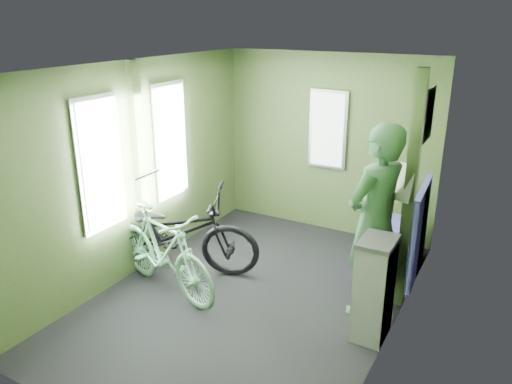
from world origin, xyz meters
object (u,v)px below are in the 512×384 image
(bicycle_mint, at_px, (166,291))
(passenger, at_px, (375,222))
(bench_seat, at_px, (397,246))
(waste_box, at_px, (374,289))
(bicycle_black, at_px, (176,273))

(bicycle_mint, height_order, passenger, passenger)
(bench_seat, bearing_deg, passenger, -95.92)
(waste_box, relative_size, bench_seat, 0.91)
(bicycle_mint, bearing_deg, passenger, -54.83)
(bicycle_mint, height_order, waste_box, waste_box)
(bicycle_mint, distance_m, passenger, 2.25)
(bicycle_black, xyz_separation_m, passenger, (2.10, 0.32, 0.93))
(bicycle_black, relative_size, bench_seat, 1.83)
(bench_seat, bearing_deg, waste_box, -89.07)
(passenger, xyz_separation_m, waste_box, (0.14, -0.39, -0.46))
(bench_seat, bearing_deg, bicycle_black, -153.70)
(waste_box, bearing_deg, bicycle_mint, -171.87)
(bicycle_mint, bearing_deg, bench_seat, -35.00)
(bicycle_mint, xyz_separation_m, passenger, (1.93, 0.68, 0.93))
(bicycle_black, height_order, bicycle_mint, bicycle_black)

